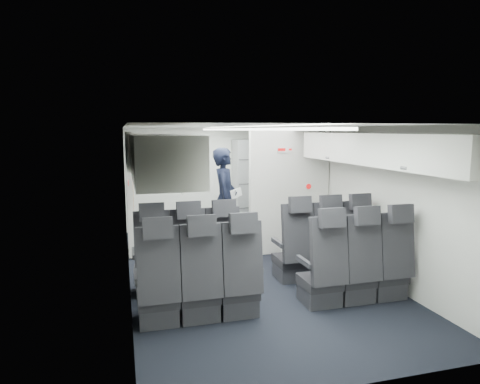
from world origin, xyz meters
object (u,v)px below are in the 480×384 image
boarding_door (130,198)px  flight_attendant (225,199)px  seat_row_front (258,256)px  seat_row_mid (282,277)px  galley_unit (254,184)px  carry_on_bag (146,151)px

boarding_door → flight_attendant: bearing=-6.6°
seat_row_front → seat_row_mid: bearing=-90.0°
seat_row_mid → galley_unit: 4.30m
boarding_door → carry_on_bag: carry_on_bag is taller
flight_attendant → carry_on_bag: (-1.42, -1.55, 0.93)m
carry_on_bag → boarding_door: bearing=108.0°
boarding_door → carry_on_bag: size_ratio=4.45×
seat_row_front → flight_attendant: size_ratio=1.85×
seat_row_front → seat_row_mid: same height
galley_unit → flight_attendant: size_ratio=1.06×
seat_row_mid → carry_on_bag: size_ratio=7.96×
carry_on_bag → seat_row_mid: bearing=-29.7°
seat_row_front → boarding_door: 2.71m
seat_row_mid → boarding_door: bearing=118.8°
seat_row_mid → boarding_door: 3.45m
seat_row_mid → boarding_door: size_ratio=1.79×
seat_row_mid → carry_on_bag: bearing=139.0°
galley_unit → seat_row_front: bearing=-106.3°
boarding_door → flight_attendant: 1.64m
seat_row_mid → galley_unit: galley_unit is taller
boarding_door → flight_attendant: size_ratio=1.04×
galley_unit → carry_on_bag: 3.86m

